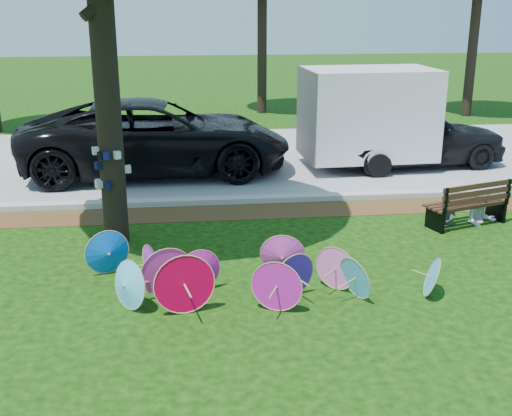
# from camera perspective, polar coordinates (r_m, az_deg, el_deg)

# --- Properties ---
(ground) EXTENTS (90.00, 90.00, 0.00)m
(ground) POSITION_cam_1_polar(r_m,az_deg,el_deg) (9.11, -1.75, -9.39)
(ground) COLOR black
(ground) RESTS_ON ground
(mulch_strip) EXTENTS (90.00, 1.00, 0.01)m
(mulch_strip) POSITION_cam_1_polar(r_m,az_deg,el_deg) (13.26, -3.35, -0.45)
(mulch_strip) COLOR #472D16
(mulch_strip) RESTS_ON ground
(curb) EXTENTS (90.00, 0.30, 0.12)m
(curb) POSITION_cam_1_polar(r_m,az_deg,el_deg) (13.91, -3.51, 0.67)
(curb) COLOR #B7B5AD
(curb) RESTS_ON ground
(street) EXTENTS (90.00, 8.00, 0.01)m
(street) POSITION_cam_1_polar(r_m,az_deg,el_deg) (17.92, -4.21, 4.42)
(street) COLOR gray
(street) RESTS_ON ground
(parasol_pile) EXTENTS (5.44, 1.91, 0.88)m
(parasol_pile) POSITION_cam_1_polar(r_m,az_deg,el_deg) (9.50, -2.18, -5.73)
(parasol_pile) COLOR #EA3EC1
(parasol_pile) RESTS_ON ground
(black_van) EXTENTS (6.76, 3.27, 1.85)m
(black_van) POSITION_cam_1_polar(r_m,az_deg,el_deg) (16.35, -8.84, 6.25)
(black_van) COLOR black
(black_van) RESTS_ON ground
(dark_pickup) EXTENTS (5.07, 2.46, 1.67)m
(dark_pickup) POSITION_cam_1_polar(r_m,az_deg,el_deg) (17.41, 13.58, 6.36)
(dark_pickup) COLOR black
(dark_pickup) RESTS_ON ground
(cargo_trailer) EXTENTS (3.32, 2.19, 2.86)m
(cargo_trailer) POSITION_cam_1_polar(r_m,az_deg,el_deg) (16.87, 9.95, 8.30)
(cargo_trailer) COLOR silver
(cargo_trailer) RESTS_ON ground
(park_bench) EXTENTS (1.82, 1.14, 0.89)m
(park_bench) POSITION_cam_1_polar(r_m,az_deg,el_deg) (13.12, 18.14, 0.47)
(park_bench) COLOR black
(park_bench) RESTS_ON ground
(person_left) EXTENTS (0.43, 0.36, 1.01)m
(person_left) POSITION_cam_1_polar(r_m,az_deg,el_deg) (13.00, 16.67, 0.74)
(person_left) COLOR #3B3E51
(person_left) RESTS_ON ground
(person_right) EXTENTS (0.66, 0.53, 1.28)m
(person_right) POSITION_cam_1_polar(r_m,az_deg,el_deg) (13.25, 19.51, 1.40)
(person_right) COLOR silver
(person_right) RESTS_ON ground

